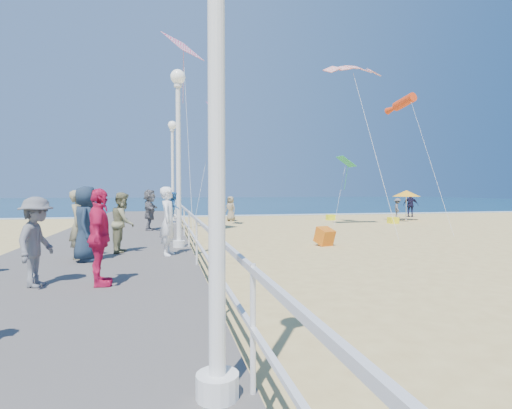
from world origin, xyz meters
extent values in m
plane|color=#DABF72|center=(0.00, 0.00, 0.00)|extent=(160.00, 160.00, 0.00)
cube|color=#0C2C48|center=(0.00, 65.00, 0.01)|extent=(160.00, 90.00, 0.05)
cube|color=white|center=(0.00, 20.50, 0.03)|extent=(160.00, 1.20, 0.04)
cube|color=#64605B|center=(-7.50, 0.00, 0.20)|extent=(5.00, 44.00, 0.40)
cube|color=white|center=(-5.05, 0.00, 1.45)|extent=(0.05, 42.00, 0.06)
cube|color=white|center=(-5.05, 0.00, 0.95)|extent=(0.05, 42.00, 0.04)
cylinder|color=white|center=(-5.35, -9.00, 0.50)|extent=(0.36, 0.36, 0.20)
cylinder|color=white|center=(-5.35, -9.00, 2.85)|extent=(0.14, 0.14, 4.70)
cylinder|color=white|center=(-5.35, 0.00, 0.50)|extent=(0.36, 0.36, 0.20)
cylinder|color=white|center=(-5.35, 0.00, 2.85)|extent=(0.14, 0.14, 4.70)
sphere|color=white|center=(-5.35, 0.00, 5.50)|extent=(0.44, 0.44, 0.44)
cylinder|color=white|center=(-5.35, 9.00, 0.50)|extent=(0.36, 0.36, 0.20)
cylinder|color=white|center=(-5.35, 9.00, 2.85)|extent=(0.14, 0.14, 4.70)
sphere|color=white|center=(-5.35, 9.00, 5.50)|extent=(0.44, 0.44, 0.44)
imported|color=white|center=(-5.67, -1.49, 1.31)|extent=(0.58, 0.74, 1.81)
imported|color=#3378BF|center=(-5.52, -1.34, 1.66)|extent=(0.40, 0.47, 0.83)
imported|color=gray|center=(-6.89, -0.67, 1.23)|extent=(0.69, 0.86, 1.66)
imported|color=slate|center=(-7.99, -4.48, 1.20)|extent=(0.75, 1.12, 1.60)
imported|color=#D61A4F|center=(-6.91, -4.67, 1.28)|extent=(0.51, 1.06, 1.75)
imported|color=#1B2A3D|center=(-7.62, -1.96, 1.31)|extent=(0.58, 0.89, 1.82)
imported|color=slate|center=(-6.40, 5.58, 1.28)|extent=(0.63, 1.67, 1.76)
imported|color=gray|center=(-7.87, -1.51, 1.26)|extent=(0.48, 0.67, 1.72)
imported|color=#58575C|center=(11.70, 15.19, 0.77)|extent=(0.95, 1.15, 1.54)
imported|color=#191733|center=(13.40, 16.02, 0.96)|extent=(1.18, 1.06, 1.93)
imported|color=gray|center=(-1.32, 14.97, 0.86)|extent=(0.96, 0.99, 1.72)
cube|color=red|center=(0.18, 1.97, 0.30)|extent=(0.74, 0.84, 0.74)
cylinder|color=white|center=(10.95, 12.93, 0.90)|extent=(0.05, 0.05, 1.80)
cone|color=#FFA61A|center=(10.95, 12.93, 1.91)|extent=(1.90, 1.90, 0.45)
cube|color=#F2F519|center=(5.80, 14.29, 0.20)|extent=(0.55, 0.55, 0.40)
cube|color=yellow|center=(8.52, 10.69, 0.20)|extent=(0.55, 0.55, 0.40)
cylinder|color=red|center=(8.17, 9.07, 7.38)|extent=(0.98, 2.54, 1.05)
cube|color=#EE57BC|center=(-2.98, 10.00, 6.49)|extent=(1.14, 1.37, 0.90)
cube|color=green|center=(5.77, 11.82, 4.00)|extent=(1.02, 1.21, 0.69)
cube|color=#CA1751|center=(-4.90, 6.28, 8.62)|extent=(1.96, 2.00, 1.04)
camera|label=1|loc=(-5.76, -12.22, 2.11)|focal=28.00mm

